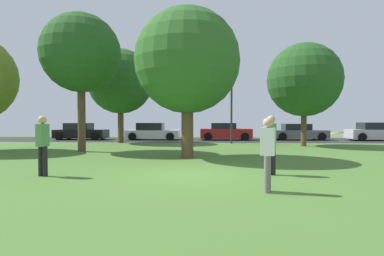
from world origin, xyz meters
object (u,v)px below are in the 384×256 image
Objects in this scene: parked_car_white at (152,132)px; street_lamp_post at (231,111)px; oak_tree_right at (120,81)px; parked_car_silver at (376,132)px; person_bystander at (271,142)px; parked_car_red at (225,132)px; person_catcher at (268,151)px; frisbee_disc at (337,133)px; maple_tree_near at (81,53)px; oak_tree_center at (187,61)px; parked_car_black at (81,132)px; person_walking at (43,143)px; parked_car_grey at (298,132)px; birch_tree_lone at (304,80)px.

parked_car_white is 0.97× the size of street_lamp_post.
oak_tree_right reaches higher than parked_car_silver.
person_bystander is 15.95m from parked_car_red.
person_catcher is 1.51m from frisbee_disc.
maple_tree_near reaches higher than oak_tree_center.
parked_car_black is at bearing 129.81° from oak_tree_center.
person_walking is at bearing -176.66° from person_catcher.
parked_car_silver is at bearing 60.21° from frisbee_disc.
person_bystander is 17.18m from parked_car_grey.
person_bystander is (8.48, -6.30, -4.09)m from maple_tree_near.
street_lamp_post is (2.51, 8.21, -1.94)m from oak_tree_center.
oak_tree_right is 14.70m from parked_car_grey.
parked_car_black is at bearing 164.28° from street_lamp_post.
oak_tree_right reaches higher than parked_car_white.
parked_car_black is at bearing -178.51° from parked_car_red.
person_catcher is (7.67, -14.60, -3.45)m from oak_tree_right.
frisbee_disc is (0.86, -2.67, 0.38)m from person_bystander.
parked_car_red is (-1.37, 18.61, -0.73)m from frisbee_disc.
oak_tree_right is 5.35m from parked_car_white.
oak_tree_center is 1.57× the size of parked_car_red.
parked_car_black is at bearing 141.94° from person_catcher.
frisbee_disc is at bearing -103.69° from parked_car_grey.
maple_tree_near is 13.27m from parked_car_red.
birch_tree_lone is at bearing -9.46° from oak_tree_right.
parked_car_black is at bearing -179.46° from parked_car_silver.
parked_car_black is 17.99m from parked_car_grey.
maple_tree_near is at bearing -66.64° from parked_car_black.
frisbee_disc is 14.93m from street_lamp_post.
person_bystander is 0.43× the size of parked_car_black.
parked_car_black is at bearing 113.36° from maple_tree_near.
parked_car_red is at bearing 79.17° from oak_tree_center.
parked_car_black is at bearing -177.94° from parked_car_grey.
maple_tree_near is 1.64× the size of parked_car_white.
person_walking reaches higher than parked_car_black.
person_catcher is at bearing -62.29° from oak_tree_right.
maple_tree_near is 1.60× the size of parked_car_silver.
parked_car_black is (-4.03, 9.33, -4.46)m from maple_tree_near.
parked_car_silver reaches higher than parked_car_grey.
parked_car_silver is at bearing 74.52° from person_catcher.
parked_car_silver is (23.97, 0.23, 0.02)m from parked_car_black.
parked_car_grey is (13.95, 9.97, -4.48)m from maple_tree_near.
person_catcher is (-4.62, -12.55, -3.20)m from birch_tree_lone.
maple_tree_near reaches higher than oak_tree_right.
oak_tree_right is 3.75× the size of person_bystander.
maple_tree_near is at bearing -144.44° from parked_car_grey.
parked_car_silver is at bearing 0.18° from parked_car_white.
parked_car_red reaches higher than parked_car_black.
parked_car_grey is (13.66, 3.90, -3.78)m from oak_tree_right.
maple_tree_near is 17.72m from parked_car_grey.
person_bystander reaches higher than parked_car_silver.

